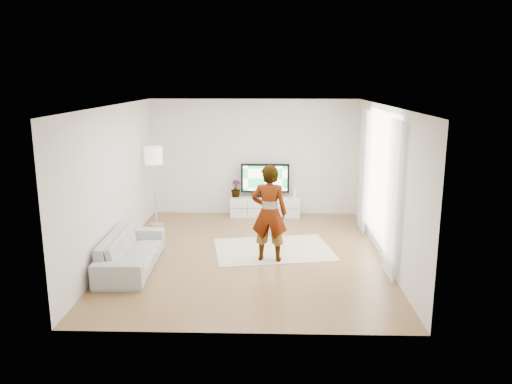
{
  "coord_description": "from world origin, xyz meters",
  "views": [
    {
      "loc": [
        0.4,
        -8.98,
        3.28
      ],
      "look_at": [
        0.13,
        0.4,
        1.13
      ],
      "focal_mm": 35.0,
      "sensor_mm": 36.0,
      "label": 1
    }
  ],
  "objects_px": {
    "media_console": "(265,206)",
    "player": "(269,213)",
    "sofa": "(131,251)",
    "television": "(265,179)",
    "rug": "(273,249)",
    "floor_lamp": "(154,159)"
  },
  "relations": [
    {
      "from": "floor_lamp",
      "to": "sofa",
      "type": "bearing_deg",
      "value": -86.65
    },
    {
      "from": "television",
      "to": "sofa",
      "type": "height_order",
      "value": "television"
    },
    {
      "from": "television",
      "to": "sofa",
      "type": "relative_size",
      "value": 0.55
    },
    {
      "from": "rug",
      "to": "floor_lamp",
      "type": "distance_m",
      "value": 3.47
    },
    {
      "from": "media_console",
      "to": "player",
      "type": "relative_size",
      "value": 0.94
    },
    {
      "from": "rug",
      "to": "player",
      "type": "xyz_separation_m",
      "value": [
        -0.08,
        -0.58,
        0.9
      ]
    },
    {
      "from": "television",
      "to": "sofa",
      "type": "xyz_separation_m",
      "value": [
        -2.32,
        -3.52,
        -0.6
      ]
    },
    {
      "from": "sofa",
      "to": "rug",
      "type": "bearing_deg",
      "value": -69.82
    },
    {
      "from": "media_console",
      "to": "sofa",
      "type": "distance_m",
      "value": 4.19
    },
    {
      "from": "television",
      "to": "sofa",
      "type": "bearing_deg",
      "value": -123.41
    },
    {
      "from": "television",
      "to": "floor_lamp",
      "type": "distance_m",
      "value": 2.7
    },
    {
      "from": "sofa",
      "to": "floor_lamp",
      "type": "height_order",
      "value": "floor_lamp"
    },
    {
      "from": "media_console",
      "to": "sofa",
      "type": "height_order",
      "value": "sofa"
    },
    {
      "from": "player",
      "to": "television",
      "type": "bearing_deg",
      "value": -80.85
    },
    {
      "from": "rug",
      "to": "player",
      "type": "height_order",
      "value": "player"
    },
    {
      "from": "sofa",
      "to": "television",
      "type": "bearing_deg",
      "value": -35.36
    },
    {
      "from": "media_console",
      "to": "sofa",
      "type": "xyz_separation_m",
      "value": [
        -2.32,
        -3.49,
        0.07
      ]
    },
    {
      "from": "media_console",
      "to": "rug",
      "type": "distance_m",
      "value": 2.49
    },
    {
      "from": "rug",
      "to": "sofa",
      "type": "bearing_deg",
      "value": -157.87
    },
    {
      "from": "sofa",
      "to": "player",
      "type": "bearing_deg",
      "value": -81.67
    },
    {
      "from": "rug",
      "to": "floor_lamp",
      "type": "xyz_separation_m",
      "value": [
        -2.67,
        1.63,
        1.52
      ]
    },
    {
      "from": "floor_lamp",
      "to": "television",
      "type": "bearing_deg",
      "value": 19.31
    }
  ]
}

